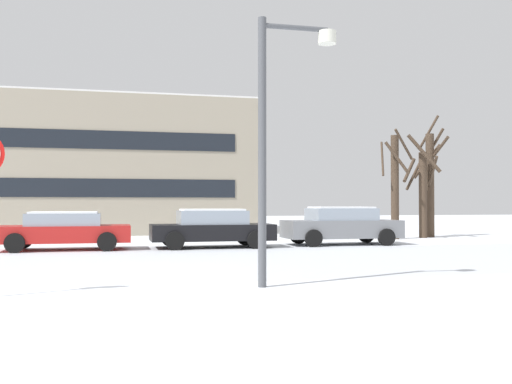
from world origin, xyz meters
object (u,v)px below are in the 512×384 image
(parked_car_red, at_px, (64,230))
(parked_car_gray, at_px, (341,225))
(parked_car_black, at_px, (212,228))
(street_lamp, at_px, (277,121))

(parked_car_red, bearing_deg, parked_car_gray, 1.34)
(parked_car_black, bearing_deg, street_lamp, -92.42)
(parked_car_red, height_order, parked_car_gray, parked_car_gray)
(parked_car_red, relative_size, parked_car_black, 1.01)
(parked_car_red, distance_m, parked_car_gray, 10.19)
(parked_car_gray, bearing_deg, street_lamp, -117.61)
(street_lamp, height_order, parked_car_red, street_lamp)
(parked_car_red, xyz_separation_m, parked_car_black, (5.09, -0.09, 0.03))
(street_lamp, height_order, parked_car_gray, street_lamp)
(street_lamp, height_order, parked_car_black, street_lamp)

